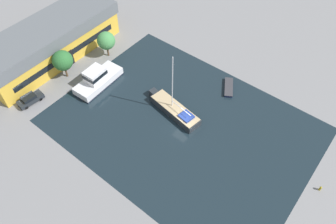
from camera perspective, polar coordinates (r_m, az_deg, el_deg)
The scene contains 10 objects.
ground_plane at distance 52.60m, azimuth 2.55°, elevation -2.26°, with size 440.00×440.00×0.00m, color slate.
water_canal at distance 52.60m, azimuth 2.55°, elevation -2.26°, with size 29.64×39.93×0.01m, color black.
warehouse_building at distance 65.91m, azimuth -19.92°, elevation 11.46°, with size 27.66×9.54×6.89m.
quay_tree_near_building at distance 63.38m, azimuth -10.73°, elevation 12.09°, with size 3.41×3.41×5.21m.
quay_tree_by_water at distance 60.55m, azimuth -17.89°, elevation 8.51°, with size 3.63×3.63×5.52m.
parked_car at distance 59.82m, azimuth -22.89°, elevation 2.09°, with size 4.49×2.24×1.55m.
sailboat_moored at distance 53.69m, azimuth 1.09°, elevation 0.46°, with size 4.10×10.84×11.51m.
motor_cruiser at distance 59.03m, azimuth -12.19°, elevation 5.60°, with size 9.43×4.11×3.63m.
small_dinghy at distance 58.71m, azimuth 10.52°, elevation 4.22°, with size 4.67×3.56×0.49m.
mooring_bollard at distance 50.57m, azimuth 25.01°, elevation -11.95°, with size 0.31×0.31×0.83m.
Camera 1 is at (-26.70, -18.29, 41.47)m, focal length 35.00 mm.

